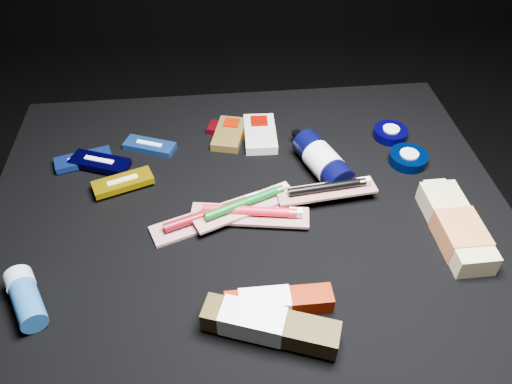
{
  "coord_description": "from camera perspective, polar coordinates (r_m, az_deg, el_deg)",
  "views": [
    {
      "loc": [
        -0.05,
        -0.67,
        1.07
      ],
      "look_at": [
        0.01,
        0.01,
        0.42
      ],
      "focal_mm": 35.0,
      "sensor_mm": 36.0,
      "label": 1
    }
  ],
  "objects": [
    {
      "name": "ground",
      "position": [
        1.26,
        -0.65,
        -14.4
      ],
      "size": [
        3.0,
        3.0,
        0.0
      ],
      "primitive_type": "plane",
      "color": "black",
      "rests_on": "ground"
    },
    {
      "name": "cloth_table",
      "position": [
        1.1,
        -0.74,
        -8.81
      ],
      "size": [
        0.98,
        0.78,
        0.4
      ],
      "primitive_type": "cube",
      "color": "black",
      "rests_on": "ground"
    },
    {
      "name": "luna_bar_0",
      "position": [
        1.09,
        -12.07,
        5.19
      ],
      "size": [
        0.12,
        0.08,
        0.01
      ],
      "rotation": [
        0.0,
        0.0,
        -0.39
      ],
      "color": "blue",
      "rests_on": "cloth_table"
    },
    {
      "name": "luna_bar_1",
      "position": [
        1.09,
        -19.11,
        3.52
      ],
      "size": [
        0.12,
        0.07,
        0.01
      ],
      "rotation": [
        0.0,
        0.0,
        0.28
      ],
      "color": "#16349C",
      "rests_on": "cloth_table"
    },
    {
      "name": "luna_bar_2",
      "position": [
        1.07,
        -17.42,
        3.22
      ],
      "size": [
        0.13,
        0.09,
        0.02
      ],
      "rotation": [
        0.0,
        0.0,
        -0.38
      ],
      "color": "black",
      "rests_on": "cloth_table"
    },
    {
      "name": "luna_bar_3",
      "position": [
        1.0,
        -14.96,
        1.07
      ],
      "size": [
        0.12,
        0.08,
        0.02
      ],
      "rotation": [
        0.0,
        0.0,
        0.34
      ],
      "color": "#CAA605",
      "rests_on": "cloth_table"
    },
    {
      "name": "clif_bar_0",
      "position": [
        1.1,
        -3.05,
        6.79
      ],
      "size": [
        0.09,
        0.12,
        0.02
      ],
      "rotation": [
        0.0,
        0.0,
        -0.26
      ],
      "color": "#4E3C18",
      "rests_on": "cloth_table"
    },
    {
      "name": "clif_bar_1",
      "position": [
        1.1,
        0.46,
        6.84
      ],
      "size": [
        0.07,
        0.13,
        0.02
      ],
      "rotation": [
        0.0,
        0.0,
        -0.04
      ],
      "color": "#B9B9B2",
      "rests_on": "cloth_table"
    },
    {
      "name": "power_bar",
      "position": [
        1.11,
        -1.8,
        6.97
      ],
      "size": [
        0.14,
        0.08,
        0.02
      ],
      "rotation": [
        0.0,
        0.0,
        -0.33
      ],
      "color": "maroon",
      "rests_on": "cloth_table"
    },
    {
      "name": "lotion_bottle",
      "position": [
        1.0,
        7.63,
        3.54
      ],
      "size": [
        0.1,
        0.19,
        0.06
      ],
      "rotation": [
        0.0,
        0.0,
        0.35
      ],
      "color": "black",
      "rests_on": "cloth_table"
    },
    {
      "name": "cream_tin_upper",
      "position": [
        1.14,
        15.11,
        6.54
      ],
      "size": [
        0.07,
        0.07,
        0.02
      ],
      "rotation": [
        0.0,
        0.0,
        0.1
      ],
      "color": "black",
      "rests_on": "cloth_table"
    },
    {
      "name": "cream_tin_lower",
      "position": [
        1.08,
        17.0,
        3.72
      ],
      "size": [
        0.08,
        0.08,
        0.02
      ],
      "rotation": [
        0.0,
        0.0,
        -0.08
      ],
      "color": "black",
      "rests_on": "cloth_table"
    },
    {
      "name": "bodywash_bottle",
      "position": [
        0.94,
        21.9,
        -3.79
      ],
      "size": [
        0.07,
        0.21,
        0.04
      ],
      "rotation": [
        0.0,
        0.0,
        0.01
      ],
      "color": "#CCBD8B",
      "rests_on": "cloth_table"
    },
    {
      "name": "deodorant_stick",
      "position": [
        0.86,
        -24.84,
        -10.9
      ],
      "size": [
        0.08,
        0.11,
        0.04
      ],
      "rotation": [
        0.0,
        0.0,
        0.46
      ],
      "color": "#1D5193",
      "rests_on": "cloth_table"
    },
    {
      "name": "toothbrush_pack_0",
      "position": [
        0.92,
        -5.05,
        -2.67
      ],
      "size": [
        0.23,
        0.12,
        0.02
      ],
      "rotation": [
        0.0,
        0.0,
        0.34
      ],
      "color": "beige",
      "rests_on": "cloth_table"
    },
    {
      "name": "toothbrush_pack_1",
      "position": [
        0.91,
        -0.53,
        -2.47
      ],
      "size": [
        0.22,
        0.08,
        0.02
      ],
      "rotation": [
        0.0,
        0.0,
        -0.17
      ],
      "color": "#BDB7AF",
      "rests_on": "cloth_table"
    },
    {
      "name": "toothbrush_pack_2",
      "position": [
        0.91,
        -1.11,
        -1.41
      ],
      "size": [
        0.2,
        0.12,
        0.02
      ],
      "rotation": [
        0.0,
        0.0,
        0.39
      ],
      "color": "silver",
      "rests_on": "cloth_table"
    },
    {
      "name": "toothbrush_pack_3",
      "position": [
        0.94,
        8.26,
        0.34
      ],
      "size": [
        0.19,
        0.06,
        0.02
      ],
      "rotation": [
        0.0,
        0.0,
        0.1
      ],
      "color": "#AFA8A4",
      "rests_on": "cloth_table"
    },
    {
      "name": "toothpaste_carton_red",
      "position": [
        0.79,
        2.05,
        -12.48
      ],
      "size": [
        0.17,
        0.04,
        0.03
      ],
      "rotation": [
        0.0,
        0.0,
        0.0
      ],
      "color": "#761400",
      "rests_on": "cloth_table"
    },
    {
      "name": "toothpaste_carton_green",
      "position": [
        0.75,
        0.92,
        -14.87
      ],
      "size": [
        0.2,
        0.11,
        0.04
      ],
      "rotation": [
        0.0,
        0.0,
        -0.35
      ],
      "color": "#32290E",
      "rests_on": "cloth_table"
    }
  ]
}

